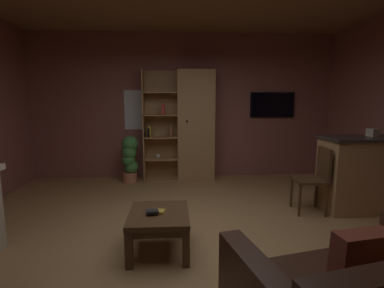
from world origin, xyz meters
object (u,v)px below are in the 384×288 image
(dining_chair, at_px, (315,175))
(table_book_1, at_px, (152,211))
(wall_mounted_tv, at_px, (272,105))
(potted_floor_plant, at_px, (130,158))
(kitchen_bar_counter, at_px, (370,174))
(tissue_box, at_px, (373,133))
(coffee_table, at_px, (159,220))
(table_book_0, at_px, (158,211))
(bookshelf_cabinet, at_px, (191,126))

(dining_chair, bearing_deg, table_book_1, -155.56)
(wall_mounted_tv, bearing_deg, potted_floor_plant, -172.41)
(kitchen_bar_counter, relative_size, wall_mounted_tv, 1.51)
(tissue_box, distance_m, potted_floor_plant, 4.02)
(table_book_1, bearing_deg, coffee_table, 40.06)
(coffee_table, xyz_separation_m, wall_mounted_tv, (2.18, 2.99, 1.14))
(table_book_1, distance_m, wall_mounted_tv, 3.92)
(potted_floor_plant, bearing_deg, kitchen_bar_counter, -24.40)
(table_book_1, bearing_deg, wall_mounted_tv, 53.56)
(table_book_0, relative_size, table_book_1, 1.01)
(potted_floor_plant, bearing_deg, dining_chair, -30.69)
(table_book_0, height_order, potted_floor_plant, potted_floor_plant)
(coffee_table, distance_m, table_book_0, 0.10)
(coffee_table, distance_m, table_book_1, 0.14)
(tissue_box, distance_m, table_book_0, 3.19)
(table_book_0, distance_m, table_book_1, 0.08)
(kitchen_bar_counter, bearing_deg, potted_floor_plant, 155.60)
(tissue_box, bearing_deg, table_book_0, -161.24)
(bookshelf_cabinet, xyz_separation_m, wall_mounted_tv, (1.68, 0.21, 0.41))
(table_book_1, bearing_deg, dining_chair, 24.44)
(wall_mounted_tv, bearing_deg, coffee_table, -126.14)
(bookshelf_cabinet, xyz_separation_m, dining_chair, (1.63, -1.84, -0.53))
(kitchen_bar_counter, relative_size, coffee_table, 1.96)
(bookshelf_cabinet, relative_size, wall_mounted_tv, 2.36)
(tissue_box, bearing_deg, dining_chair, -176.01)
(tissue_box, height_order, dining_chair, tissue_box)
(bookshelf_cabinet, distance_m, table_book_1, 2.95)
(table_book_0, bearing_deg, table_book_1, -139.09)
(kitchen_bar_counter, bearing_deg, tissue_box, 75.72)
(bookshelf_cabinet, bearing_deg, wall_mounted_tv, 7.15)
(coffee_table, bearing_deg, tissue_box, 18.76)
(bookshelf_cabinet, distance_m, kitchen_bar_counter, 3.08)
(coffee_table, xyz_separation_m, potted_floor_plant, (-0.67, 2.61, 0.15))
(wall_mounted_tv, bearing_deg, kitchen_bar_counter, -69.46)
(wall_mounted_tv, bearing_deg, table_book_0, -126.17)
(dining_chair, bearing_deg, potted_floor_plant, 149.31)
(bookshelf_cabinet, distance_m, wall_mounted_tv, 1.74)
(tissue_box, bearing_deg, table_book_1, -160.71)
(kitchen_bar_counter, distance_m, table_book_1, 3.18)
(tissue_box, bearing_deg, coffee_table, -161.24)
(bookshelf_cabinet, xyz_separation_m, potted_floor_plant, (-1.18, -0.17, -0.58))
(table_book_0, height_order, dining_chair, dining_chair)
(dining_chair, bearing_deg, table_book_0, -156.11)
(tissue_box, distance_m, table_book_1, 3.26)
(coffee_table, height_order, dining_chair, dining_chair)
(table_book_1, xyz_separation_m, dining_chair, (2.20, 1.00, 0.07))
(dining_chair, bearing_deg, tissue_box, 3.99)
(coffee_table, xyz_separation_m, table_book_1, (-0.06, -0.05, 0.12))
(bookshelf_cabinet, distance_m, dining_chair, 2.51)
(tissue_box, xyz_separation_m, table_book_1, (-3.01, -1.05, -0.66))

